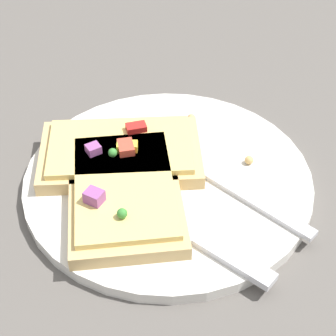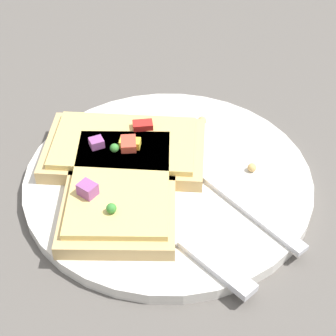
{
  "view_description": "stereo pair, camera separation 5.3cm",
  "coord_description": "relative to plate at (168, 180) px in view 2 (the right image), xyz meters",
  "views": [
    {
      "loc": [
        -0.09,
        -0.39,
        0.38
      ],
      "look_at": [
        0.0,
        0.0,
        0.02
      ],
      "focal_mm": 60.0,
      "sensor_mm": 36.0,
      "label": 1
    },
    {
      "loc": [
        -0.03,
        -0.4,
        0.38
      ],
      "look_at": [
        0.0,
        0.0,
        0.02
      ],
      "focal_mm": 60.0,
      "sensor_mm": 36.0,
      "label": 2
    }
  ],
  "objects": [
    {
      "name": "fork",
      "position": [
        0.04,
        -0.01,
        0.01
      ],
      "size": [
        0.13,
        0.18,
        0.01
      ],
      "rotation": [
        0.0,
        0.0,
        8.45
      ],
      "color": "silver",
      "rests_on": "plate"
    },
    {
      "name": "knife",
      "position": [
        0.0,
        -0.08,
        0.01
      ],
      "size": [
        0.14,
        0.17,
        0.01
      ],
      "rotation": [
        0.0,
        0.0,
        8.52
      ],
      "color": "silver",
      "rests_on": "plate"
    },
    {
      "name": "plate",
      "position": [
        0.0,
        0.0,
        0.0
      ],
      "size": [
        0.28,
        0.28,
        0.01
      ],
      "color": "silver",
      "rests_on": "ground"
    },
    {
      "name": "crumb_scatter",
      "position": [
        0.06,
        0.04,
        0.01
      ],
      "size": [
        0.05,
        0.09,
        0.01
      ],
      "color": "tan",
      "rests_on": "plate"
    },
    {
      "name": "pizza_slice_main",
      "position": [
        -0.04,
        0.03,
        0.02
      ],
      "size": [
        0.17,
        0.12,
        0.03
      ],
      "rotation": [
        0.0,
        0.0,
        2.98
      ],
      "color": "tan",
      "rests_on": "plate"
    },
    {
      "name": "pizza_slice_corner",
      "position": [
        -0.05,
        -0.02,
        0.02
      ],
      "size": [
        0.12,
        0.17,
        0.03
      ],
      "rotation": [
        0.0,
        0.0,
        1.47
      ],
      "color": "tan",
      "rests_on": "plate"
    },
    {
      "name": "ground_plane",
      "position": [
        0.0,
        0.0,
        -0.01
      ],
      "size": [
        4.0,
        4.0,
        0.0
      ],
      "primitive_type": "plane",
      "color": "#56514C"
    }
  ]
}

